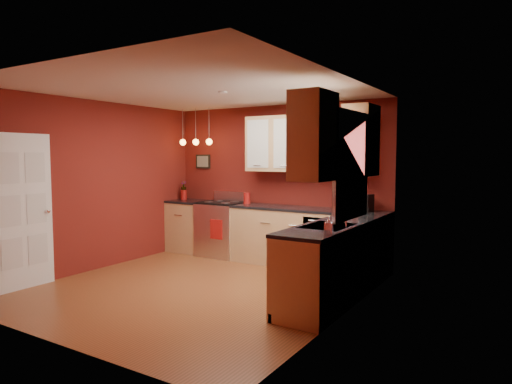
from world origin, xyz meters
The scene contains 27 objects.
floor centered at (0.00, 0.00, 0.00)m, with size 4.20×4.20×0.00m, color brown.
ceiling centered at (0.00, 0.00, 2.60)m, with size 4.00×4.20×0.02m, color beige.
wall_back centered at (0.00, 2.10, 1.30)m, with size 4.00×0.02×2.60m, color maroon.
wall_front centered at (0.00, -2.10, 1.30)m, with size 4.00×0.02×2.60m, color maroon.
wall_left centered at (-2.00, 0.00, 1.30)m, with size 0.02×4.20×2.60m, color maroon.
wall_right centered at (2.00, 0.00, 1.30)m, with size 0.02×4.20×2.60m, color maroon.
base_cabinets_back_left centered at (-1.65, 1.80, 0.45)m, with size 0.70×0.60×0.90m, color tan.
base_cabinets_back_right centered at (0.73, 1.80, 0.45)m, with size 2.54×0.60×0.90m, color tan.
base_cabinets_right centered at (1.70, 0.45, 0.45)m, with size 0.60×2.10×0.90m, color tan.
counter_back_left centered at (-1.65, 1.80, 0.92)m, with size 0.70×0.62×0.04m, color black.
counter_back_right centered at (0.73, 1.80, 0.92)m, with size 2.54×0.62×0.04m, color black.
counter_right centered at (1.70, 0.45, 0.92)m, with size 0.62×2.10×0.04m, color black.
gas_range centered at (-0.92, 1.80, 0.48)m, with size 0.76×0.64×1.11m.
dishwasher_front centered at (1.10, 1.51, 0.45)m, with size 0.60×0.02×0.80m, color silver.
sink centered at (1.70, 0.30, 0.92)m, with size 0.50×0.70×0.33m.
window centered at (1.97, 0.30, 1.69)m, with size 0.06×1.02×1.22m.
door_left_wall centered at (-1.97, -1.20, 1.03)m, with size 0.12×0.82×2.05m.
upper_cabinets_back centered at (0.60, 1.93, 1.95)m, with size 2.00×0.35×0.90m, color tan.
upper_cabinets_right centered at (1.82, 0.32, 1.95)m, with size 0.35×1.95×0.90m, color tan.
wall_picture centered at (-1.55, 2.08, 1.65)m, with size 0.32×0.03×0.26m, color black.
pendant_lights centered at (-1.45, 1.75, 2.01)m, with size 0.71×0.11×0.66m.
red_canister centered at (-0.45, 1.88, 1.03)m, with size 0.12×0.12×0.19m.
red_vase centered at (-1.84, 1.86, 1.03)m, with size 0.11×0.11×0.18m, color #A21411.
flowers centered at (-1.84, 1.86, 1.19)m, with size 0.10×0.10×0.18m, color #A21411.
coffee_maker centered at (1.65, 1.86, 1.06)m, with size 0.22×0.21×0.25m.
soap_pump centered at (1.94, -0.25, 1.03)m, with size 0.08×0.09×0.19m, color white.
dish_towel centered at (-0.80, 1.47, 0.52)m, with size 0.24×0.02×0.33m, color #A21411.
Camera 1 is at (3.77, -4.63, 1.75)m, focal length 32.00 mm.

